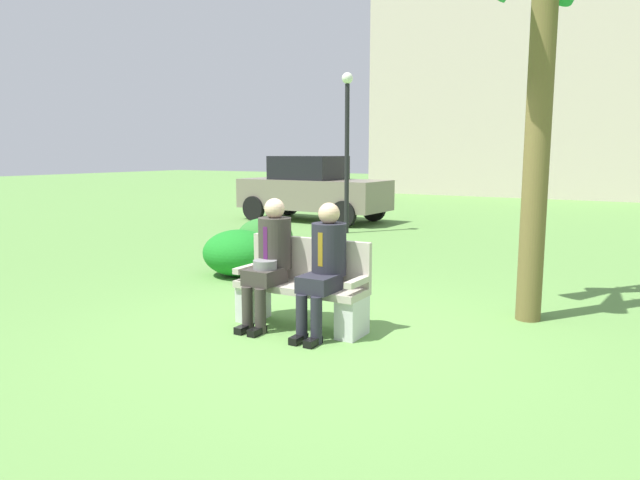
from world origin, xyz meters
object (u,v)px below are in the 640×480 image
Objects in this scene: street_lamp at (347,136)px; park_bench at (303,288)px; seated_man_left at (270,256)px; shrub_mid_lawn at (265,236)px; building_backdrop at (539,71)px; parked_car_near at (312,189)px; shrub_near_bench at (239,253)px; seated_man_right at (324,262)px.

park_bench is at bearing -66.15° from street_lamp.
street_lamp reaches higher than seated_man_left.
building_backdrop is at bearing 86.85° from shrub_mid_lawn.
street_lamp is 16.75m from building_backdrop.
street_lamp reaches higher than parked_car_near.
park_bench is 0.35× the size of parked_car_near.
park_bench reaches higher than shrub_near_bench.
park_bench is at bearing -49.67° from shrub_mid_lawn.
seated_man_right is at bearing -47.67° from shrub_mid_lawn.
shrub_near_bench is 0.08× the size of building_backdrop.
parked_car_near is 1.15× the size of street_lamp.
building_backdrop is (2.88, 14.76, 4.52)m from parked_car_near.
seated_man_right is at bearing -36.07° from shrub_near_bench.
building_backdrop is (1.02, 16.40, 3.23)m from street_lamp.
parked_car_near is 0.30× the size of building_backdrop.
building_backdrop reaches higher than seated_man_right.
building_backdrop is (-2.15, 22.95, 4.64)m from seated_man_right.
shrub_mid_lawn is (-0.79, 1.76, -0.02)m from shrub_near_bench.
seated_man_left is 0.33× the size of parked_car_near.
seated_man_left reaches higher than seated_man_right.
shrub_near_bench is 1.07× the size of shrub_mid_lawn.
park_bench is 23.43m from building_backdrop.
seated_man_right is (0.32, -0.12, 0.32)m from park_bench.
shrub_mid_lawn is 20.10m from building_backdrop.
shrub_near_bench is (-2.10, 1.65, -0.06)m from park_bench.
building_backdrop reaches higher than park_bench.
park_bench is 1.06× the size of seated_man_left.
street_lamp is at bearing 115.78° from seated_man_right.
building_backdrop is (1.07, 19.42, 5.05)m from shrub_mid_lawn.
shrub_mid_lawn is 0.29× the size of street_lamp.
building_backdrop reaches higher than shrub_near_bench.
street_lamp is 0.26× the size of building_backdrop.
seated_man_left reaches higher than shrub_near_bench.
shrub_near_bench is at bearing 143.93° from seated_man_right.
parked_car_near is at bearing 120.23° from park_bench.
seated_man_right is 1.29× the size of shrub_mid_lawn.
seated_man_left is 9.29m from parked_car_near.
seated_man_right is (0.64, 0.00, -0.01)m from seated_man_left.
building_backdrop is (-1.51, 22.95, 4.63)m from seated_man_left.
seated_man_left is at bearing -158.61° from park_bench.
seated_man_left is 0.64m from seated_man_right.
seated_man_right is at bearing -20.52° from park_bench.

